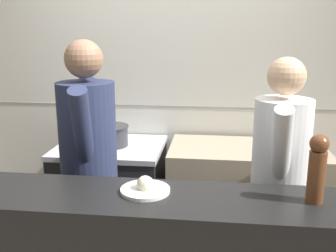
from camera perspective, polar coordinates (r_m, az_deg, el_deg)
wall_back_tiled at (r=3.43m, az=0.51°, el=5.43°), size 8.00×0.06×2.60m
oven_range at (r=3.37m, az=-8.13°, el=-10.02°), size 0.85×0.71×0.89m
prep_counter at (r=3.27m, az=11.13°, el=-10.78°), size 1.21×0.65×0.91m
stock_pot at (r=3.18m, az=-8.31°, el=-1.29°), size 0.29×0.29×0.16m
plated_dish_main at (r=1.97m, az=-3.33°, el=-8.97°), size 0.25×0.25×0.09m
pepper_mill at (r=1.93m, az=20.83°, el=-5.61°), size 0.09×0.09×0.33m
chef_head_cook at (r=2.56m, az=-11.39°, el=-5.41°), size 0.42×0.77×1.75m
chef_sous at (r=2.48m, az=15.81°, el=-7.52°), size 0.39×0.73×1.66m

